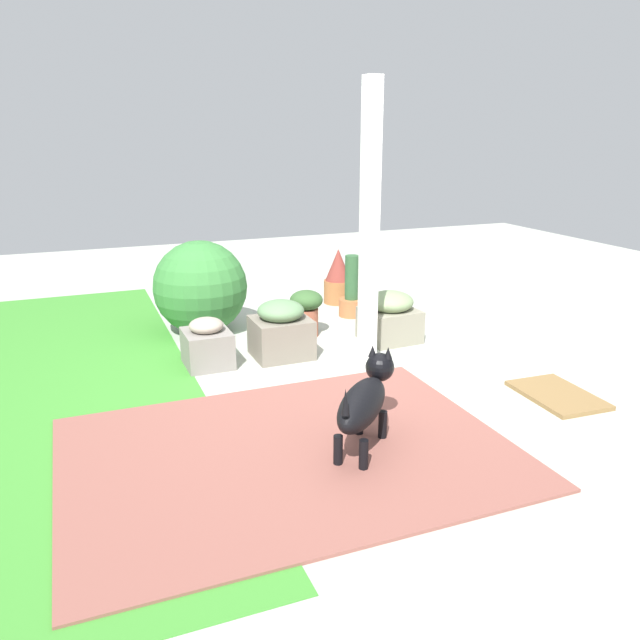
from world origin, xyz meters
name	(u,v)px	position (x,y,z in m)	size (l,w,h in m)	color
ground_plane	(344,377)	(0.00, 0.00, 0.00)	(12.00, 12.00, 0.00)	#ACB1A3
brick_path	(289,452)	(-0.91, 0.74, 0.01)	(1.80, 2.40, 0.02)	brown
porch_pillar	(369,227)	(0.24, -0.29, 1.03)	(0.11, 0.11, 2.06)	white
stone_planter_nearest	(390,317)	(0.61, -0.69, 0.21)	(0.44, 0.45, 0.42)	gray
stone_planter_mid	(281,330)	(0.58, 0.28, 0.21)	(0.40, 0.44, 0.45)	slate
stone_planter_far	(207,344)	(0.59, 0.86, 0.17)	(0.38, 0.34, 0.37)	gray
round_shrub	(200,287)	(1.43, 0.72, 0.40)	(0.80, 0.80, 0.80)	#367636
terracotta_pot_tall	(352,295)	(1.40, -0.70, 0.21)	(0.24, 0.24, 0.58)	#AE6138
terracotta_pot_spiky	(338,277)	(1.88, -0.77, 0.26)	(0.29, 0.29, 0.56)	#9B5E34
terracotta_pot_broad	(306,310)	(0.98, -0.08, 0.23)	(0.28, 0.28, 0.40)	#A4553E
dog	(365,400)	(-1.01, 0.33, 0.29)	(0.63, 0.60, 0.51)	black
doormat	(557,395)	(-0.86, -1.17, 0.01)	(0.60, 0.41, 0.03)	olive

